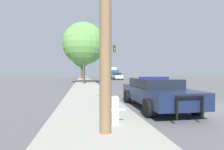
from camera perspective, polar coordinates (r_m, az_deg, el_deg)
name	(u,v)px	position (r m, az deg, el deg)	size (l,w,h in m)	color
ground_plane	(202,107)	(9.30, 27.35, -9.28)	(110.00, 110.00, 0.00)	#565659
sidewalk_left	(93,110)	(7.49, -6.36, -11.15)	(3.00, 110.00, 0.13)	#99968C
police_car	(156,92)	(8.25, 14.07, -5.36)	(2.16, 5.03, 1.42)	#141E3D
fire_hydrant	(115,109)	(5.14, 1.09, -11.04)	(0.54, 0.24, 0.82)	white
traffic_light	(97,55)	(23.71, -5.00, 6.45)	(4.38, 0.35, 5.31)	#424247
car_background_distant	(107,75)	(51.57, -1.55, -0.04)	(1.97, 3.99, 1.43)	maroon
car_background_oncoming	(117,76)	(37.49, 1.60, -0.35)	(2.06, 4.19, 1.53)	#B7B7BC
box_truck	(111,72)	(46.67, -0.42, 0.86)	(2.85, 7.90, 2.94)	navy
tree_sidewalk_mid	(84,44)	(25.17, -9.17, 10.05)	(5.92, 5.92, 8.46)	#4C3823
tree_sidewalk_far	(82,58)	(42.85, -9.88, 5.48)	(4.29, 4.29, 7.09)	#4C3823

